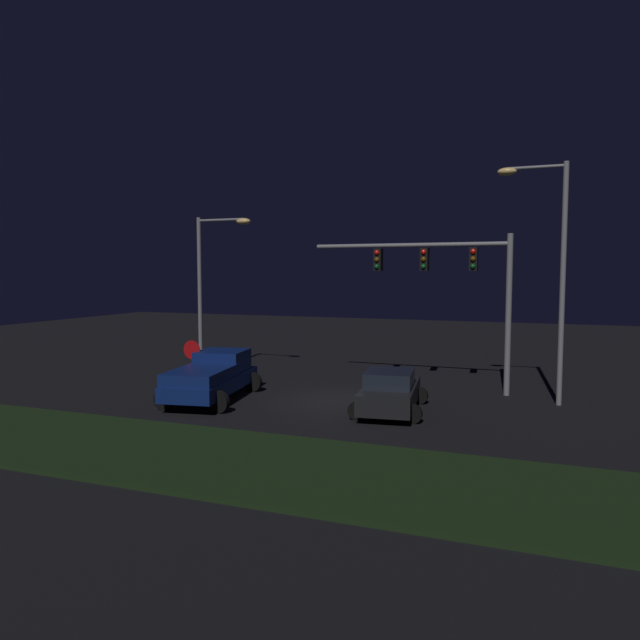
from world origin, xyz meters
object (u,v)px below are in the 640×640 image
(car_sedan, at_px, (390,391))
(street_lamp_right, at_px, (550,256))
(street_lamp_left, at_px, (211,275))
(traffic_signal_gantry, at_px, (447,274))
(pickup_truck, at_px, (213,374))
(stop_sign, at_px, (192,357))

(car_sedan, height_order, street_lamp_right, street_lamp_right)
(street_lamp_left, bearing_deg, traffic_signal_gantry, 1.49)
(traffic_signal_gantry, xyz_separation_m, street_lamp_right, (3.93, -1.12, 0.68))
(pickup_truck, height_order, car_sedan, pickup_truck)
(car_sedan, relative_size, traffic_signal_gantry, 0.55)
(street_lamp_left, height_order, stop_sign, street_lamp_left)
(street_lamp_left, height_order, street_lamp_right, street_lamp_right)
(car_sedan, bearing_deg, stop_sign, 82.81)
(traffic_signal_gantry, height_order, stop_sign, traffic_signal_gantry)
(car_sedan, height_order, stop_sign, stop_sign)
(car_sedan, distance_m, stop_sign, 8.23)
(pickup_truck, xyz_separation_m, car_sedan, (6.97, 0.44, -0.26))
(street_lamp_left, distance_m, street_lamp_right, 15.06)
(traffic_signal_gantry, bearing_deg, pickup_truck, -149.12)
(car_sedan, distance_m, street_lamp_right, 7.84)
(pickup_truck, xyz_separation_m, traffic_signal_gantry, (8.22, 4.91, 3.90))
(pickup_truck, relative_size, traffic_signal_gantry, 0.68)
(pickup_truck, relative_size, car_sedan, 1.23)
(traffic_signal_gantry, bearing_deg, street_lamp_right, -15.90)
(street_lamp_left, bearing_deg, stop_sign, -68.55)
(pickup_truck, bearing_deg, traffic_signal_gantry, -68.66)
(pickup_truck, xyz_separation_m, street_lamp_right, (12.15, 3.79, 4.58))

